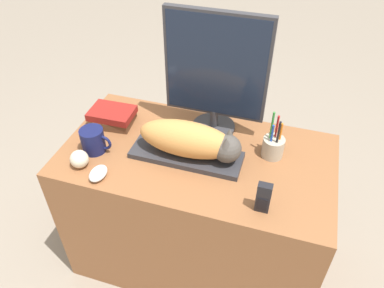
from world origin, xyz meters
TOP-DOWN VIEW (x-y plane):
  - desk at (0.00, 0.31)m, footprint 1.15×0.62m
  - keyboard at (-0.04, 0.28)m, footprint 0.46×0.16m
  - cat at (-0.01, 0.28)m, footprint 0.42×0.14m
  - monitor at (0.02, 0.50)m, footprint 0.43×0.19m
  - computer_mouse at (-0.33, 0.07)m, footprint 0.06×0.09m
  - coffee_mug at (-0.42, 0.20)m, footprint 0.13×0.10m
  - pen_cup at (0.30, 0.40)m, footprint 0.09×0.09m
  - baseball at (-0.43, 0.10)m, footprint 0.07×0.07m
  - phone at (0.31, 0.09)m, footprint 0.05×0.03m
  - book_stack at (-0.43, 0.40)m, footprint 0.20×0.16m

SIDE VIEW (x-z plane):
  - desk at x=0.00m, z-range 0.00..0.72m
  - keyboard at x=-0.04m, z-range 0.72..0.75m
  - computer_mouse at x=-0.33m, z-range 0.72..0.76m
  - baseball at x=-0.43m, z-range 0.72..0.80m
  - book_stack at x=-0.43m, z-range 0.73..0.80m
  - pen_cup at x=0.30m, z-range 0.67..0.88m
  - coffee_mug at x=-0.42m, z-range 0.72..0.83m
  - phone at x=0.31m, z-range 0.72..0.85m
  - cat at x=-0.01m, z-range 0.75..0.90m
  - monitor at x=0.02m, z-range 0.74..1.29m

